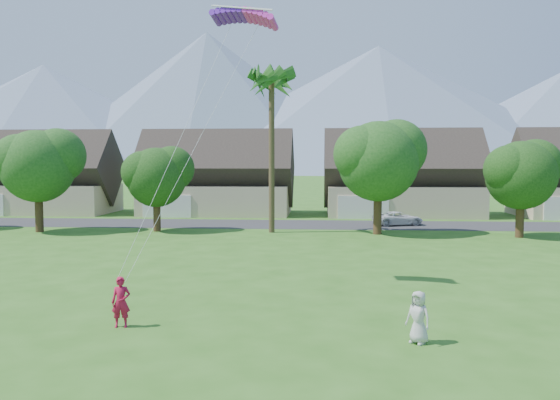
# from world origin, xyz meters

# --- Properties ---
(ground) EXTENTS (500.00, 500.00, 0.00)m
(ground) POSITION_xyz_m (0.00, 0.00, 0.00)
(ground) COLOR #2D6019
(ground) RESTS_ON ground
(street) EXTENTS (90.00, 7.00, 0.01)m
(street) POSITION_xyz_m (0.00, 34.00, 0.01)
(street) COLOR #2D2D30
(street) RESTS_ON ground
(kite_flyer) EXTENTS (0.67, 0.50, 1.67)m
(kite_flyer) POSITION_xyz_m (-4.79, 4.11, 0.83)
(kite_flyer) COLOR #B01437
(kite_flyer) RESTS_ON ground
(watcher) EXTENTS (0.91, 0.88, 1.58)m
(watcher) POSITION_xyz_m (4.64, 3.21, 0.79)
(watcher) COLOR beige
(watcher) RESTS_ON ground
(parked_car) EXTENTS (4.64, 3.18, 1.18)m
(parked_car) POSITION_xyz_m (8.38, 34.00, 0.59)
(parked_car) COLOR silver
(parked_car) RESTS_ON ground
(mountain_ridge) EXTENTS (540.00, 240.00, 70.00)m
(mountain_ridge) POSITION_xyz_m (10.40, 260.00, 29.07)
(mountain_ridge) COLOR slate
(mountain_ridge) RESTS_ON ground
(houses_row) EXTENTS (72.75, 8.19, 8.86)m
(houses_row) POSITION_xyz_m (0.49, 42.99, 3.44)
(houses_row) COLOR beige
(houses_row) RESTS_ON ground
(tree_row) EXTENTS (62.27, 6.67, 8.45)m
(tree_row) POSITION_xyz_m (-1.14, 27.92, 4.89)
(tree_row) COLOR #47301C
(tree_row) RESTS_ON ground
(fan_palm) EXTENTS (3.00, 3.00, 13.80)m
(fan_palm) POSITION_xyz_m (-2.00, 28.50, 11.80)
(fan_palm) COLOR #4C3D26
(fan_palm) RESTS_ON ground
(parafoil_kite) EXTENTS (3.00, 1.25, 0.50)m
(parafoil_kite) POSITION_xyz_m (-1.57, 10.75, 11.73)
(parafoil_kite) COLOR #651AC7
(parafoil_kite) RESTS_ON ground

